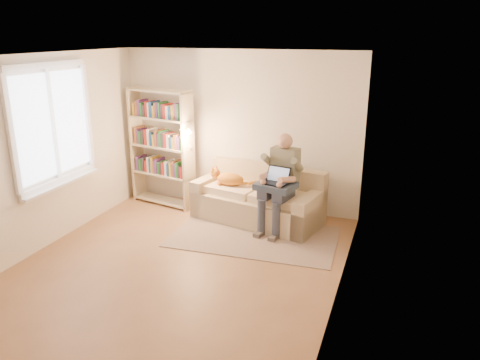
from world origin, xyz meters
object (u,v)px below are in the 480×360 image
at_px(cat, 228,178).
at_px(laptop, 277,179).
at_px(sofa, 258,201).
at_px(person, 280,178).
at_px(bookshelf, 161,142).

distance_m(cat, laptop, 0.96).
bearing_deg(cat, sofa, 14.76).
xyz_separation_m(cat, laptop, (0.88, -0.35, 0.19)).
height_order(person, laptop, person).
relative_size(cat, bookshelf, 0.35).
relative_size(person, laptop, 3.57).
distance_m(person, cat, 0.95).
xyz_separation_m(laptop, bookshelf, (-2.15, 0.53, 0.26)).
distance_m(person, laptop, 0.13).
distance_m(person, bookshelf, 2.22).
bearing_deg(bookshelf, cat, 3.88).
xyz_separation_m(sofa, cat, (-0.50, -0.02, 0.34)).
bearing_deg(person, bookshelf, -178.41).
xyz_separation_m(person, bookshelf, (-2.17, 0.40, 0.28)).
height_order(sofa, person, person).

